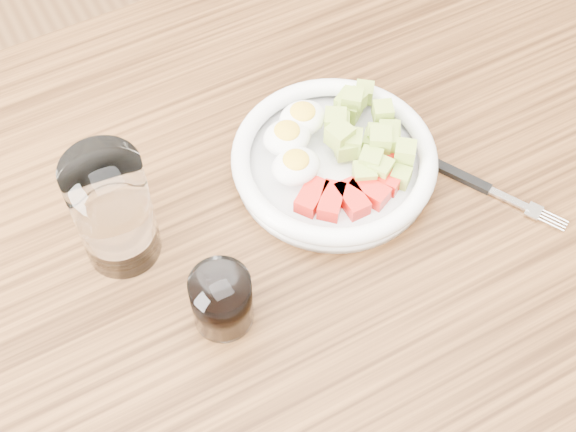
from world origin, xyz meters
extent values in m
cube|color=brown|center=(0.65, 0.35, 0.36)|extent=(0.07, 0.07, 0.73)
cube|color=brown|center=(0.00, 0.00, 0.75)|extent=(1.50, 0.90, 0.04)
cylinder|color=white|center=(0.08, 0.06, 0.78)|extent=(0.24, 0.24, 0.01)
torus|color=white|center=(0.08, 0.06, 0.79)|extent=(0.25, 0.25, 0.02)
cube|color=red|center=(0.03, 0.02, 0.79)|extent=(0.05, 0.05, 0.02)
cube|color=red|center=(0.05, 0.01, 0.79)|extent=(0.05, 0.05, 0.02)
cube|color=red|center=(0.07, 0.00, 0.79)|extent=(0.03, 0.05, 0.02)
cube|color=red|center=(0.09, 0.00, 0.79)|extent=(0.04, 0.05, 0.02)
cube|color=red|center=(0.11, 0.01, 0.79)|extent=(0.05, 0.05, 0.02)
cube|color=red|center=(0.13, 0.02, 0.79)|extent=(0.05, 0.04, 0.02)
ellipsoid|color=white|center=(0.04, 0.11, 0.81)|extent=(0.06, 0.05, 0.03)
ellipsoid|color=yellow|center=(0.04, 0.11, 0.82)|extent=(0.03, 0.03, 0.01)
ellipsoid|color=white|center=(0.07, 0.12, 0.81)|extent=(0.06, 0.05, 0.03)
ellipsoid|color=yellow|center=(0.07, 0.12, 0.82)|extent=(0.03, 0.03, 0.01)
ellipsoid|color=white|center=(0.03, 0.06, 0.81)|extent=(0.06, 0.05, 0.03)
ellipsoid|color=yellow|center=(0.03, 0.06, 0.82)|extent=(0.03, 0.03, 0.01)
cube|color=#AEC14A|center=(0.10, 0.09, 0.82)|extent=(0.04, 0.04, 0.03)
cube|color=#AEC14A|center=(0.13, 0.00, 0.80)|extent=(0.03, 0.03, 0.02)
cube|color=#AEC14A|center=(0.11, 0.10, 0.80)|extent=(0.03, 0.03, 0.02)
cube|color=#AEC14A|center=(0.10, 0.06, 0.81)|extent=(0.04, 0.04, 0.03)
cube|color=#AEC14A|center=(0.14, 0.11, 0.82)|extent=(0.03, 0.03, 0.02)
cube|color=#AEC14A|center=(0.13, 0.05, 0.80)|extent=(0.04, 0.04, 0.02)
cube|color=#AEC14A|center=(0.15, 0.05, 0.80)|extent=(0.03, 0.03, 0.03)
cube|color=#AEC14A|center=(0.13, 0.12, 0.80)|extent=(0.04, 0.04, 0.03)
cube|color=#AEC14A|center=(0.13, 0.11, 0.80)|extent=(0.04, 0.04, 0.03)
cube|color=#AEC14A|center=(0.16, 0.12, 0.81)|extent=(0.03, 0.03, 0.02)
cube|color=#AEC14A|center=(0.15, 0.05, 0.81)|extent=(0.03, 0.03, 0.02)
cube|color=#AEC14A|center=(0.16, 0.08, 0.81)|extent=(0.03, 0.03, 0.02)
cube|color=#AEC14A|center=(0.10, 0.02, 0.80)|extent=(0.03, 0.03, 0.03)
cube|color=#AEC14A|center=(0.14, 0.06, 0.80)|extent=(0.03, 0.03, 0.02)
cube|color=#AEC14A|center=(0.11, 0.03, 0.81)|extent=(0.03, 0.03, 0.02)
cube|color=#AEC14A|center=(0.09, 0.07, 0.82)|extent=(0.03, 0.03, 0.03)
cube|color=#AEC14A|center=(0.13, 0.04, 0.82)|extent=(0.04, 0.04, 0.03)
cube|color=#AEC14A|center=(0.15, 0.02, 0.81)|extent=(0.03, 0.03, 0.02)
cube|color=#AEC14A|center=(0.12, 0.02, 0.80)|extent=(0.03, 0.03, 0.02)
cube|color=#AEC14A|center=(0.09, 0.06, 0.80)|extent=(0.03, 0.03, 0.02)
cube|color=#AEC14A|center=(0.14, 0.04, 0.81)|extent=(0.04, 0.04, 0.03)
cube|color=#AEC14A|center=(0.13, 0.11, 0.82)|extent=(0.03, 0.03, 0.02)
cube|color=black|center=(0.21, -0.02, 0.77)|extent=(0.05, 0.08, 0.01)
cube|color=silver|center=(0.24, -0.08, 0.77)|extent=(0.03, 0.05, 0.00)
cube|color=silver|center=(0.25, -0.11, 0.77)|extent=(0.03, 0.02, 0.00)
cylinder|color=silver|center=(0.26, -0.13, 0.77)|extent=(0.02, 0.03, 0.00)
cylinder|color=silver|center=(0.26, -0.13, 0.77)|extent=(0.02, 0.03, 0.00)
cylinder|color=silver|center=(0.27, -0.13, 0.77)|extent=(0.02, 0.03, 0.00)
cylinder|color=silver|center=(0.27, -0.12, 0.77)|extent=(0.02, 0.03, 0.00)
cylinder|color=white|center=(-0.18, 0.08, 0.85)|extent=(0.08, 0.08, 0.15)
cylinder|color=white|center=(-0.12, -0.05, 0.81)|extent=(0.06, 0.06, 0.07)
cylinder|color=black|center=(-0.12, -0.05, 0.81)|extent=(0.06, 0.06, 0.06)
camera|label=1|loc=(-0.24, -0.43, 1.55)|focal=50.00mm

